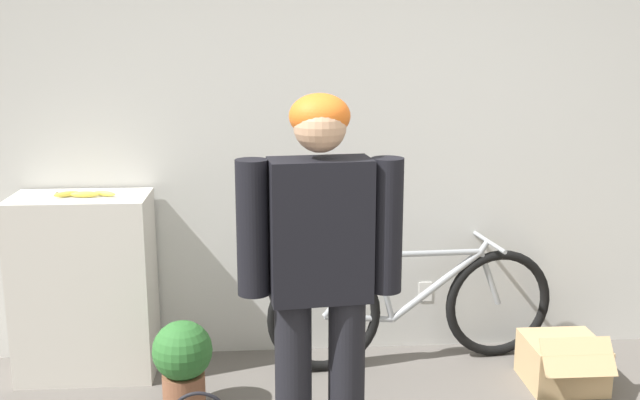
% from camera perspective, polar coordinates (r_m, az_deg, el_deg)
% --- Properties ---
extents(wall_back, '(8.00, 0.07, 2.60)m').
position_cam_1_polar(wall_back, '(4.33, 1.19, 4.89)').
color(wall_back, silver).
rests_on(wall_back, ground_plane).
extents(side_shelf, '(0.74, 0.41, 1.02)m').
position_cam_1_polar(side_shelf, '(4.37, -17.45, -6.29)').
color(side_shelf, beige).
rests_on(side_shelf, ground_plane).
extents(person, '(0.68, 0.25, 1.65)m').
position_cam_1_polar(person, '(3.11, -0.00, -4.80)').
color(person, black).
rests_on(person, ground_plane).
extents(bicycle, '(1.69, 0.46, 0.72)m').
position_cam_1_polar(bicycle, '(4.37, 7.11, -8.06)').
color(bicycle, black).
rests_on(bicycle, ground_plane).
extents(banana, '(0.34, 0.09, 0.03)m').
position_cam_1_polar(banana, '(4.19, -17.51, 0.43)').
color(banana, '#EAD64C').
rests_on(banana, side_shelf).
extents(cardboard_box, '(0.40, 0.45, 0.33)m').
position_cam_1_polar(cardboard_box, '(4.38, 17.99, -11.66)').
color(cardboard_box, tan).
rests_on(cardboard_box, ground_plane).
extents(potted_plant, '(0.30, 0.30, 0.48)m').
position_cam_1_polar(potted_plant, '(3.91, -10.41, -11.98)').
color(potted_plant, brown).
rests_on(potted_plant, ground_plane).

